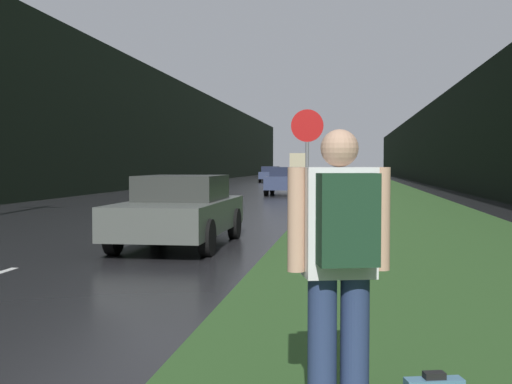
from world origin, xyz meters
The scene contains 12 objects.
grass_verge centered at (6.72, 40.00, 0.01)m, with size 6.00×240.00×0.02m, color #2D5123.
lane_stripe_c centered at (0.00, 14.81, 0.00)m, with size 0.12×3.00×0.01m, color silver.
lane_stripe_d centered at (0.00, 21.81, 0.00)m, with size 0.12×3.00×0.01m, color silver.
lane_stripe_e centered at (0.00, 28.81, 0.00)m, with size 0.12×3.00×0.01m, color silver.
treeline_far_side centered at (-9.72, 50.00, 4.31)m, with size 2.00×140.00×8.62m, color black.
treeline_near_side centered at (12.72, 50.00, 3.29)m, with size 2.00×140.00×6.58m, color black.
stop_sign centered at (4.37, 12.84, 1.67)m, with size 0.65×0.07×2.74m.
hitchhiker_with_backpack centered at (5.14, 3.83, 1.06)m, with size 0.62×0.51×1.84m.
car_passing_near centered at (1.86, 12.40, 0.72)m, with size 1.93×4.47×1.41m.
car_passing_far centered at (1.86, 34.32, 0.76)m, with size 1.93×4.29×1.49m.
car_oncoming centered at (-1.86, 58.77, 0.75)m, with size 1.83×4.37×1.46m.
delivery_truck centered at (-1.86, 94.42, 1.73)m, with size 2.41×8.04×3.25m.
Camera 1 is at (5.18, -0.09, 1.63)m, focal length 45.00 mm.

